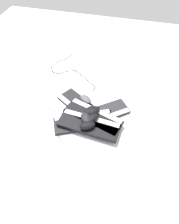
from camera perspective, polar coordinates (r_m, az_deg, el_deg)
name	(u,v)px	position (r m, az deg, el deg)	size (l,w,h in m)	color
ground_plane	(97,108)	(1.58, 2.16, 1.01)	(3.20, 3.20, 0.00)	white
keyboard_0	(84,122)	(1.48, -1.65, -2.78)	(0.32, 0.46, 0.03)	black
keyboard_1	(101,114)	(1.53, 3.30, -0.67)	(0.39, 0.44, 0.03)	#232326
keyboard_2	(82,108)	(1.57, -2.21, 1.29)	(0.36, 0.45, 0.03)	black
keyboard_3	(89,125)	(1.43, -0.16, -3.71)	(0.19, 0.45, 0.03)	black
keyboard_4	(93,116)	(1.47, 1.00, -1.29)	(0.28, 0.46, 0.03)	black
mouse_0	(94,111)	(1.46, 1.16, 0.35)	(0.11, 0.07, 0.04)	black
mouse_1	(90,111)	(1.46, 0.14, 0.40)	(0.11, 0.07, 0.04)	black
mouse_2	(86,118)	(1.42, -1.03, -1.81)	(0.11, 0.07, 0.04)	black
mouse_3	(86,99)	(1.58, -1.08, 3.68)	(0.11, 0.07, 0.04)	#4C4C51
mouse_4	(92,118)	(1.42, 0.61, -1.72)	(0.11, 0.07, 0.04)	black
mouse_5	(87,125)	(1.38, -0.60, -3.80)	(0.11, 0.07, 0.04)	black
cable_0	(46,103)	(1.65, -12.20, 2.48)	(0.64, 0.57, 0.01)	#59595B
cable_1	(70,71)	(1.93, -5.58, 11.69)	(0.48, 0.48, 0.01)	black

